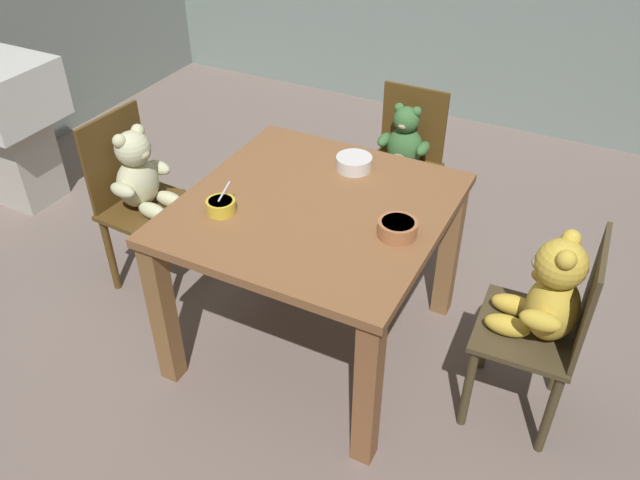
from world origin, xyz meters
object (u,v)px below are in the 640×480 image
teddy_chair_near_right (548,305)px  porridge_bowl_terracotta_near_right (398,228)px  dining_table (314,233)px  teddy_chair_near_left (140,184)px  sink_basin (9,115)px  porridge_bowl_yellow_near_left (221,206)px  teddy_chair_far_center (403,153)px  porridge_bowl_white_far_center (354,163)px

teddy_chair_near_right → porridge_bowl_terracotta_near_right: 0.60m
dining_table → teddy_chair_near_left: (-0.92, 0.04, -0.05)m
dining_table → teddy_chair_near_right: bearing=1.8°
teddy_chair_near_left → sink_basin: 1.15m
porridge_bowl_yellow_near_left → teddy_chair_near_right: bearing=11.0°
teddy_chair_near_right → porridge_bowl_yellow_near_left: bearing=8.4°
dining_table → porridge_bowl_terracotta_near_right: porridge_bowl_terracotta_near_right is taller
teddy_chair_near_right → teddy_chair_far_center: size_ratio=1.04×
teddy_chair_near_left → sink_basin: (-1.13, 0.25, 0.00)m
porridge_bowl_yellow_near_left → sink_basin: porridge_bowl_yellow_near_left is taller
porridge_bowl_white_far_center → porridge_bowl_terracotta_near_right: size_ratio=1.05×
dining_table → teddy_chair_near_right: 0.92m
dining_table → porridge_bowl_yellow_near_left: 0.39m
dining_table → porridge_bowl_white_far_center: bearing=85.8°
dining_table → teddy_chair_near_left: bearing=177.7°
teddy_chair_near_left → porridge_bowl_terracotta_near_right: size_ratio=5.98×
teddy_chair_near_right → teddy_chair_far_center: 1.27m
dining_table → teddy_chair_far_center: 0.94m
porridge_bowl_terracotta_near_right → sink_basin: sink_basin is taller
teddy_chair_far_center → porridge_bowl_white_far_center: teddy_chair_far_center is taller
dining_table → porridge_bowl_yellow_near_left: porridge_bowl_yellow_near_left is taller
dining_table → teddy_chair_far_center: bearing=88.2°
porridge_bowl_white_far_center → porridge_bowl_terracotta_near_right: porridge_bowl_terracotta_near_right is taller
teddy_chair_near_left → teddy_chair_far_center: 1.31m
porridge_bowl_white_far_center → sink_basin: (-2.07, -0.03, -0.21)m
porridge_bowl_yellow_near_left → sink_basin: bearing=164.3°
teddy_chair_near_left → sink_basin: bearing=171.0°
teddy_chair_near_left → porridge_bowl_yellow_near_left: 0.71m
dining_table → porridge_bowl_terracotta_near_right: size_ratio=7.08×
sink_basin → porridge_bowl_white_far_center: bearing=0.9°
porridge_bowl_yellow_near_left → sink_basin: (-1.76, 0.49, -0.21)m
dining_table → teddy_chair_near_right: size_ratio=1.20×
porridge_bowl_terracotta_near_right → teddy_chair_far_center: bearing=108.8°
teddy_chair_far_center → porridge_bowl_yellow_near_left: 1.21m
dining_table → teddy_chair_far_center: (0.03, 0.93, -0.09)m
porridge_bowl_yellow_near_left → dining_table: bearing=35.5°
porridge_bowl_terracotta_near_right → teddy_chair_near_right: bearing=7.5°
teddy_chair_near_left → porridge_bowl_terracotta_near_right: 1.31m
dining_table → teddy_chair_far_center: teddy_chair_far_center is taller
teddy_chair_near_right → porridge_bowl_yellow_near_left: 1.25m
dining_table → sink_basin: 2.07m
dining_table → porridge_bowl_yellow_near_left: (-0.29, -0.21, 0.16)m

